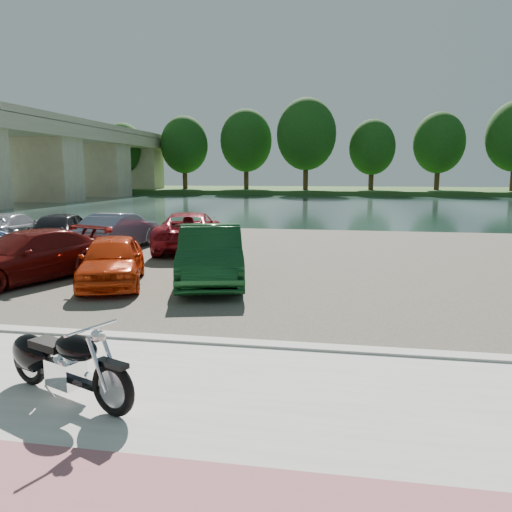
{
  "coord_description": "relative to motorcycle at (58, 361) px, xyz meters",
  "views": [
    {
      "loc": [
        2.48,
        -5.92,
        2.96
      ],
      "look_at": [
        0.53,
        5.04,
        1.1
      ],
      "focal_mm": 35.0,
      "sensor_mm": 36.0,
      "label": 1
    }
  ],
  "objects": [
    {
      "name": "river",
      "position": [
        1.12,
        40.34,
        -0.56
      ],
      "size": [
        120.0,
        40.0,
        0.0
      ],
      "primitive_type": "cube",
      "color": "#162927",
      "rests_on": "ground"
    },
    {
      "name": "far_bank",
      "position": [
        1.12,
        72.34,
        -0.26
      ],
      "size": [
        120.0,
        24.0,
        0.6
      ],
      "primitive_type": "cube",
      "color": "#244518",
      "rests_on": "ground"
    },
    {
      "name": "ground",
      "position": [
        1.12,
        0.34,
        -0.56
      ],
      "size": [
        200.0,
        200.0,
        0.0
      ],
      "primitive_type": "plane",
      "color": "#595447",
      "rests_on": "ground"
    },
    {
      "name": "car_10",
      "position": [
        -2.25,
        12.69,
        0.2
      ],
      "size": [
        3.58,
        5.63,
        1.45
      ],
      "primitive_type": "imported",
      "rotation": [
        0.0,
        0.0,
        3.38
      ],
      "color": "maroon",
      "rests_on": "parking_lot"
    },
    {
      "name": "car_5",
      "position": [
        0.1,
        7.16,
        0.24
      ],
      "size": [
        2.74,
        4.9,
        1.53
      ],
      "primitive_type": "imported",
      "rotation": [
        0.0,
        0.0,
        0.26
      ],
      "color": "#11401B",
      "rests_on": "parking_lot"
    },
    {
      "name": "car_7",
      "position": [
        -10.01,
        12.93,
        0.12
      ],
      "size": [
        2.54,
        4.67,
        1.28
      ],
      "primitive_type": "imported",
      "rotation": [
        0.0,
        0.0,
        3.32
      ],
      "color": "#94949C",
      "rests_on": "parking_lot"
    },
    {
      "name": "motorcycle",
      "position": [
        0.0,
        0.0,
        0.0
      ],
      "size": [
        2.21,
        1.14,
        1.05
      ],
      "rotation": [
        0.0,
        0.0,
        -0.4
      ],
      "color": "black",
      "rests_on": "promenade"
    },
    {
      "name": "promenade",
      "position": [
        1.12,
        -0.66,
        -0.51
      ],
      "size": [
        60.0,
        6.0,
        0.1
      ],
      "primitive_type": "cube",
      "color": "#A6A59C",
      "rests_on": "ground"
    },
    {
      "name": "bridge",
      "position": [
        -26.88,
        41.37,
        4.96
      ],
      "size": [
        7.0,
        56.0,
        8.55
      ],
      "color": "tan",
      "rests_on": "ground"
    },
    {
      "name": "car_3",
      "position": [
        -4.88,
        6.46,
        0.16
      ],
      "size": [
        3.53,
        5.07,
        1.36
      ],
      "primitive_type": "imported",
      "rotation": [
        0.0,
        0.0,
        -0.38
      ],
      "color": "#63110E",
      "rests_on": "parking_lot"
    },
    {
      "name": "far_trees",
      "position": [
        5.47,
        66.13,
        6.93
      ],
      "size": [
        70.25,
        10.68,
        12.52
      ],
      "color": "#392614",
      "rests_on": "far_bank"
    },
    {
      "name": "parking_lot",
      "position": [
        1.12,
        11.34,
        -0.54
      ],
      "size": [
        60.0,
        18.0,
        0.04
      ],
      "primitive_type": "cube",
      "color": "#413D34",
      "rests_on": "ground"
    },
    {
      "name": "kerb",
      "position": [
        1.12,
        2.34,
        -0.49
      ],
      "size": [
        60.0,
        0.3,
        0.14
      ],
      "primitive_type": "cube",
      "color": "#A6A59C",
      "rests_on": "ground"
    },
    {
      "name": "car_4",
      "position": [
        -2.41,
        6.5,
        0.13
      ],
      "size": [
        2.74,
        4.12,
        1.3
      ],
      "primitive_type": "imported",
      "rotation": [
        0.0,
        0.0,
        0.35
      ],
      "color": "red",
      "rests_on": "parking_lot"
    },
    {
      "name": "car_9",
      "position": [
        -5.0,
        12.44,
        0.18
      ],
      "size": [
        1.77,
        4.33,
        1.4
      ],
      "primitive_type": "imported",
      "rotation": [
        0.0,
        0.0,
        3.07
      ],
      "color": "slate",
      "rests_on": "parking_lot"
    },
    {
      "name": "car_8",
      "position": [
        -7.34,
        12.44,
        0.2
      ],
      "size": [
        2.57,
        4.49,
        1.44
      ],
      "primitive_type": "imported",
      "rotation": [
        0.0,
        0.0,
        3.36
      ],
      "color": "black",
      "rests_on": "parking_lot"
    }
  ]
}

